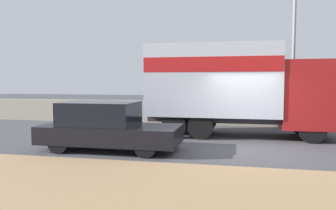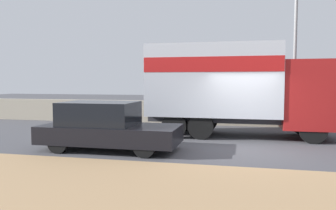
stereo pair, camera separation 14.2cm
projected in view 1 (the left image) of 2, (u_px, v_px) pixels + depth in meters
ground_plane at (243, 149)px, 10.53m from camera, size 80.00×80.00×0.00m
stone_wall_backdrop at (241, 114)px, 16.11m from camera, size 60.00×0.35×1.18m
street_lamp at (294, 42)px, 14.39m from camera, size 0.56×0.28×6.77m
box_truck at (233, 84)px, 12.99m from camera, size 7.14×2.50×3.61m
car_hatchback at (107, 127)px, 10.37m from camera, size 4.40×1.82×1.53m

